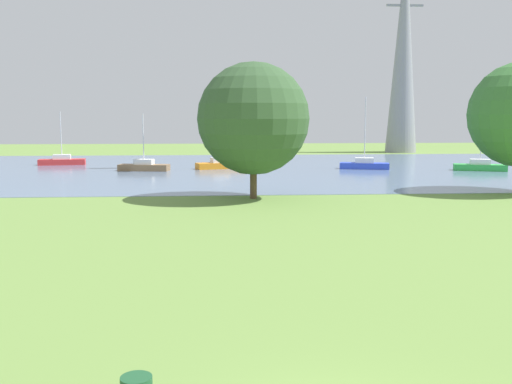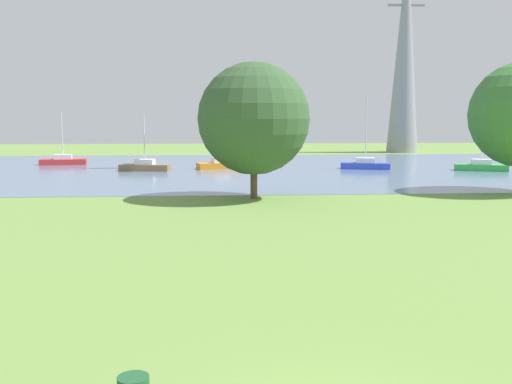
{
  "view_description": "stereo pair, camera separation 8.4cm",
  "coord_description": "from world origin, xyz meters",
  "px_view_note": "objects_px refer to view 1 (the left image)",
  "views": [
    {
      "loc": [
        -2.08,
        -8.72,
        5.32
      ],
      "look_at": [
        -0.16,
        19.31,
        1.64
      ],
      "focal_mm": 41.33,
      "sensor_mm": 36.0,
      "label": 1
    },
    {
      "loc": [
        -2.0,
        -8.72,
        5.32
      ],
      "look_at": [
        -0.16,
        19.31,
        1.64
      ],
      "focal_mm": 41.33,
      "sensor_mm": 36.0,
      "label": 2
    }
  ],
  "objects_px": {
    "sailboat_blue": "(364,164)",
    "electricity_pylon": "(404,48)",
    "sailboat_green": "(480,166)",
    "sailboat_red": "(62,161)",
    "sailboat_brown": "(144,166)",
    "sailboat_orange": "(220,164)",
    "tree_east_near": "(253,119)"
  },
  "relations": [
    {
      "from": "sailboat_green",
      "to": "sailboat_blue",
      "type": "bearing_deg",
      "value": 166.42
    },
    {
      "from": "sailboat_blue",
      "to": "sailboat_red",
      "type": "height_order",
      "value": "sailboat_blue"
    },
    {
      "from": "sailboat_red",
      "to": "electricity_pylon",
      "type": "height_order",
      "value": "electricity_pylon"
    },
    {
      "from": "sailboat_blue",
      "to": "sailboat_red",
      "type": "bearing_deg",
      "value": 167.34
    },
    {
      "from": "sailboat_red",
      "to": "sailboat_blue",
      "type": "bearing_deg",
      "value": -12.66
    },
    {
      "from": "sailboat_red",
      "to": "sailboat_orange",
      "type": "bearing_deg",
      "value": -18.66
    },
    {
      "from": "sailboat_brown",
      "to": "electricity_pylon",
      "type": "height_order",
      "value": "electricity_pylon"
    },
    {
      "from": "sailboat_blue",
      "to": "sailboat_green",
      "type": "xyz_separation_m",
      "value": [
        10.63,
        -2.57,
        -0.01
      ]
    },
    {
      "from": "tree_east_near",
      "to": "electricity_pylon",
      "type": "xyz_separation_m",
      "value": [
        24.16,
        45.87,
        9.62
      ]
    },
    {
      "from": "sailboat_red",
      "to": "tree_east_near",
      "type": "xyz_separation_m",
      "value": [
        18.87,
        -26.94,
        4.64
      ]
    },
    {
      "from": "sailboat_brown",
      "to": "sailboat_orange",
      "type": "bearing_deg",
      "value": 13.02
    },
    {
      "from": "electricity_pylon",
      "to": "sailboat_brown",
      "type": "bearing_deg",
      "value": -141.78
    },
    {
      "from": "sailboat_blue",
      "to": "tree_east_near",
      "type": "distance_m",
      "value": 23.88
    },
    {
      "from": "sailboat_orange",
      "to": "tree_east_near",
      "type": "bearing_deg",
      "value": -84.75
    },
    {
      "from": "sailboat_green",
      "to": "electricity_pylon",
      "type": "distance_m",
      "value": 31.88
    },
    {
      "from": "sailboat_brown",
      "to": "sailboat_orange",
      "type": "relative_size",
      "value": 0.7
    },
    {
      "from": "sailboat_green",
      "to": "sailboat_red",
      "type": "xyz_separation_m",
      "value": [
        -41.78,
        9.57,
        -0.0
      ]
    },
    {
      "from": "sailboat_blue",
      "to": "sailboat_orange",
      "type": "xyz_separation_m",
      "value": [
        -14.24,
        1.29,
        0.01
      ]
    },
    {
      "from": "sailboat_orange",
      "to": "electricity_pylon",
      "type": "bearing_deg",
      "value": 43.34
    },
    {
      "from": "sailboat_blue",
      "to": "tree_east_near",
      "type": "relative_size",
      "value": 0.81
    },
    {
      "from": "sailboat_red",
      "to": "tree_east_near",
      "type": "relative_size",
      "value": 0.65
    },
    {
      "from": "sailboat_brown",
      "to": "sailboat_green",
      "type": "bearing_deg",
      "value": -3.84
    },
    {
      "from": "sailboat_brown",
      "to": "tree_east_near",
      "type": "bearing_deg",
      "value": -64.59
    },
    {
      "from": "sailboat_brown",
      "to": "sailboat_orange",
      "type": "xyz_separation_m",
      "value": [
        7.33,
        1.69,
        0.03
      ]
    },
    {
      "from": "sailboat_green",
      "to": "sailboat_red",
      "type": "distance_m",
      "value": 42.87
    },
    {
      "from": "sailboat_orange",
      "to": "tree_east_near",
      "type": "distance_m",
      "value": 21.82
    },
    {
      "from": "sailboat_green",
      "to": "tree_east_near",
      "type": "relative_size",
      "value": 0.68
    },
    {
      "from": "sailboat_blue",
      "to": "sailboat_red",
      "type": "distance_m",
      "value": 31.93
    },
    {
      "from": "sailboat_blue",
      "to": "sailboat_brown",
      "type": "distance_m",
      "value": 21.57
    },
    {
      "from": "sailboat_green",
      "to": "tree_east_near",
      "type": "xyz_separation_m",
      "value": [
        -22.92,
        -17.38,
        4.64
      ]
    },
    {
      "from": "sailboat_blue",
      "to": "electricity_pylon",
      "type": "bearing_deg",
      "value": 65.4
    },
    {
      "from": "sailboat_blue",
      "to": "sailboat_orange",
      "type": "distance_m",
      "value": 14.3
    }
  ]
}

